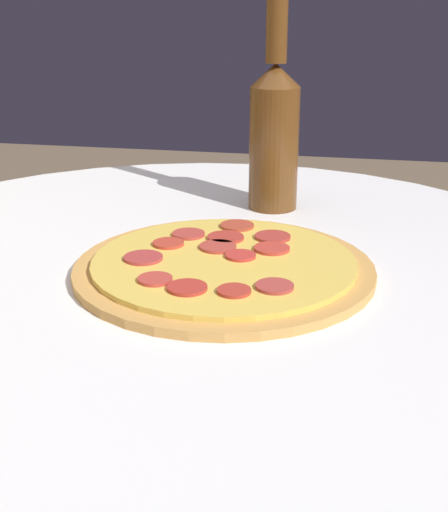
# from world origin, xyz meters

# --- Properties ---
(table) EXTENTS (0.95, 0.95, 0.78)m
(table) POSITION_xyz_m (0.00, 0.00, 0.56)
(table) COLOR white
(table) RESTS_ON ground_plane
(pizza) EXTENTS (0.32, 0.32, 0.02)m
(pizza) POSITION_xyz_m (-0.03, -0.04, 0.78)
(pizza) COLOR #C68E47
(pizza) RESTS_ON table
(beer_bottle) EXTENTS (0.07, 0.07, 0.30)m
(beer_bottle) POSITION_xyz_m (0.22, -0.06, 0.89)
(beer_bottle) COLOR #563314
(beer_bottle) RESTS_ON table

